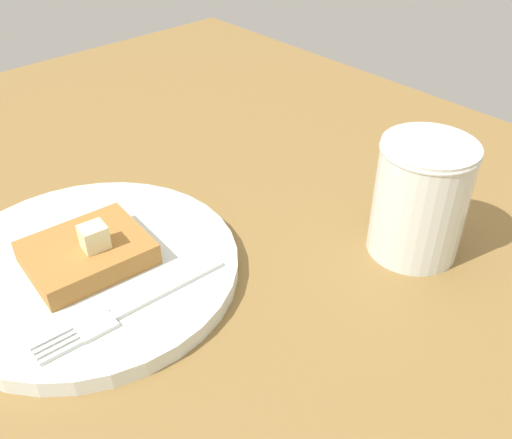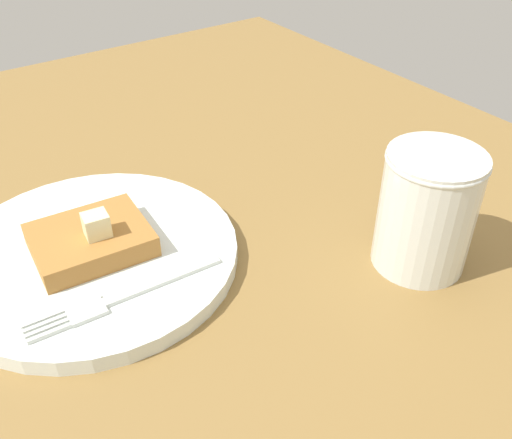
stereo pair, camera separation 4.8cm
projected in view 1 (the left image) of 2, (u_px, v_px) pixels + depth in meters
The scene contains 6 objects.
table_surface at pixel (131, 256), 52.53cm from camera, with size 98.26×98.26×2.22cm, color olive.
plate at pixel (90, 267), 48.23cm from camera, with size 25.04×25.04×1.44cm.
toast_slice_center at pixel (87, 253), 47.30cm from camera, with size 7.85×9.58×1.95cm, color #A87033.
butter_pat_primary at pixel (94, 237), 45.79cm from camera, with size 2.05×1.84×2.05cm, color beige.
fork at pixel (124, 311), 42.97cm from camera, with size 2.38×16.05×0.36cm.
syrup_jar at pixel (419, 204), 48.90cm from camera, with size 8.15×8.15×10.60cm.
Camera 1 is at (-37.76, 18.72, 34.69)cm, focal length 40.00 mm.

